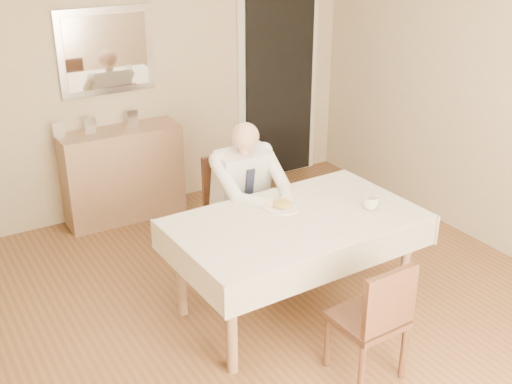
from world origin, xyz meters
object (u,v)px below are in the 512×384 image
chair_far (234,204)px  sideboard (123,174)px  chair_near (376,317)px  seated_man (252,195)px  coffee_mug (370,203)px  dining_table (296,228)px

chair_far → sideboard: chair_far is taller
chair_near → seated_man: 1.49m
coffee_mug → sideboard: size_ratio=0.10×
chair_far → chair_near: 1.76m
dining_table → seated_man: bearing=88.5°
coffee_mug → chair_near: bearing=-126.7°
dining_table → seated_man: (-0.00, 0.59, 0.02)m
coffee_mug → dining_table: bearing=163.7°
seated_man → coffee_mug: seated_man is taller
chair_near → seated_man: (0.01, 1.47, 0.23)m
dining_table → sideboard: size_ratio=1.59×
chair_near → sideboard: 3.02m
seated_man → sideboard: bearing=108.3°
coffee_mug → sideboard: bearing=114.5°
dining_table → chair_near: size_ratio=2.10×
seated_man → coffee_mug: 0.92m
seated_man → chair_near: bearing=-90.3°
chair_far → seated_man: 0.34m
seated_man → dining_table: bearing=-90.0°
seated_man → chair_far: bearing=90.0°
chair_far → chair_near: chair_far is taller
chair_far → sideboard: 1.32m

